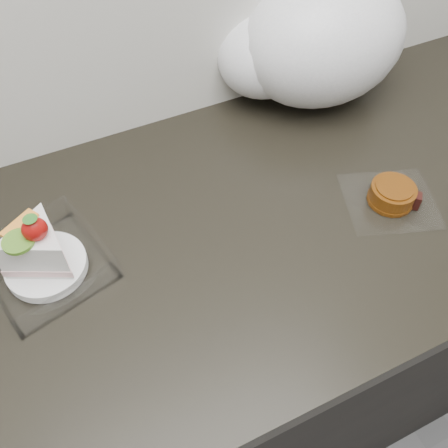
# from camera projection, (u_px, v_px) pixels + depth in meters

# --- Properties ---
(counter) EXTENTS (2.04, 0.64, 0.90)m
(counter) POSITION_uv_depth(u_px,v_px,m) (198.00, 358.00, 1.16)
(counter) COLOR black
(counter) RESTS_ON ground
(cake_tray) EXTENTS (0.20, 0.20, 0.13)m
(cake_tray) POSITION_uv_depth(u_px,v_px,m) (43.00, 258.00, 0.75)
(cake_tray) COLOR white
(cake_tray) RESTS_ON counter
(mooncake_wrap) EXTENTS (0.20, 0.19, 0.04)m
(mooncake_wrap) POSITION_uv_depth(u_px,v_px,m) (392.00, 196.00, 0.86)
(mooncake_wrap) COLOR white
(mooncake_wrap) RESTS_ON counter
(plastic_bag) EXTENTS (0.40, 0.31, 0.31)m
(plastic_bag) POSITION_uv_depth(u_px,v_px,m) (312.00, 42.00, 0.97)
(plastic_bag) COLOR white
(plastic_bag) RESTS_ON counter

